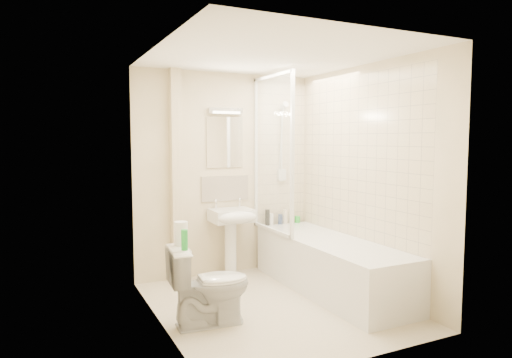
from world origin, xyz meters
name	(u,v)px	position (x,y,z in m)	size (l,w,h in m)	color
floor	(274,305)	(0.00, 0.00, 0.00)	(2.50, 2.50, 0.00)	beige
wall_back	(225,174)	(0.00, 1.25, 1.20)	(2.20, 0.02, 2.40)	beige
wall_left	(160,189)	(-1.10, 0.00, 1.20)	(0.02, 2.50, 2.40)	beige
wall_right	(366,179)	(1.10, 0.00, 1.20)	(0.02, 2.50, 2.40)	beige
ceiling	(275,55)	(0.00, 0.00, 2.40)	(2.20, 2.50, 0.02)	white
tile_back	(281,155)	(0.75, 1.24, 1.42)	(0.70, 0.01, 1.75)	beige
tile_right	(358,157)	(1.09, 0.13, 1.42)	(0.01, 2.10, 1.75)	beige
pipe_boxing	(176,176)	(-0.62, 1.19, 1.20)	(0.12, 0.12, 2.40)	beige
splashback	(225,188)	(-0.01, 1.24, 1.03)	(0.60, 0.01, 0.30)	beige
mirror	(225,142)	(-0.01, 1.24, 1.58)	(0.46, 0.01, 0.60)	white
strip_light	(226,111)	(-0.01, 1.22, 1.95)	(0.42, 0.07, 0.07)	silver
bathtub	(330,264)	(0.75, 0.13, 0.29)	(0.70, 2.10, 0.55)	white
shower_screen	(272,154)	(0.40, 0.80, 1.45)	(0.04, 0.92, 1.80)	white
shower_fixture	(282,145)	(0.75, 1.19, 1.55)	(0.10, 0.16, 0.99)	white
pedestal_sink	(233,223)	(-0.01, 1.01, 0.64)	(0.47, 0.45, 0.92)	white
bottle_black_a	(267,217)	(0.52, 1.16, 0.65)	(0.06, 0.06, 0.20)	black
bottle_white_a	(271,219)	(0.58, 1.16, 0.62)	(0.06, 0.06, 0.14)	white
bottle_blue	(280,219)	(0.71, 1.16, 0.61)	(0.06, 0.06, 0.13)	navy
bottle_cream	(285,217)	(0.78, 1.16, 0.64)	(0.06, 0.06, 0.18)	beige
bottle_white_b	(292,218)	(0.87, 1.16, 0.62)	(0.06, 0.06, 0.14)	silver
bottle_green	(297,219)	(0.96, 1.16, 0.59)	(0.07, 0.07, 0.08)	green
toilet	(209,285)	(-0.72, -0.15, 0.36)	(0.73, 0.45, 0.71)	white
toilet_roll_lower	(180,240)	(-0.95, -0.08, 0.76)	(0.10, 0.10, 0.10)	white
toilet_roll_upper	(181,228)	(-0.95, -0.08, 0.87)	(0.11, 0.11, 0.10)	white
green_bottle	(184,240)	(-0.97, -0.26, 0.80)	(0.05, 0.05, 0.17)	green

